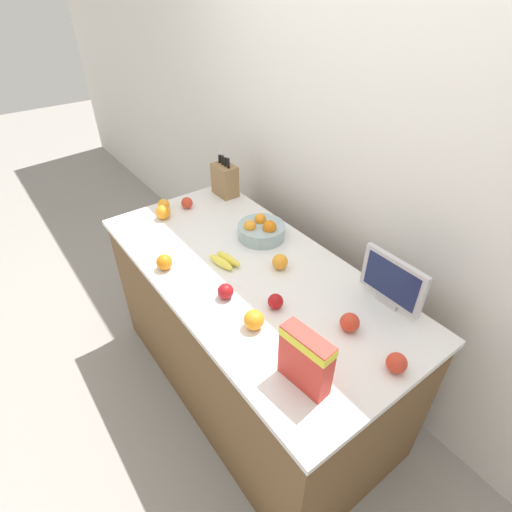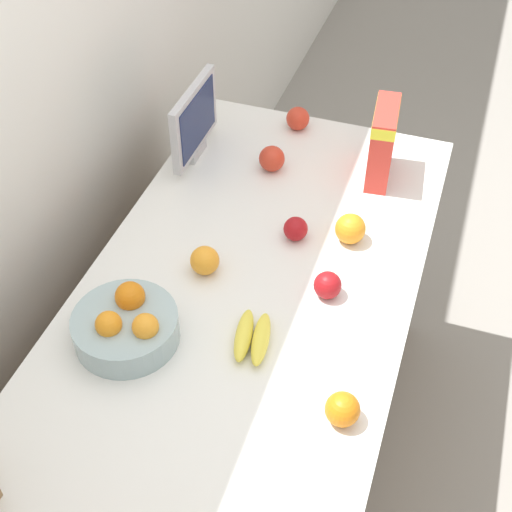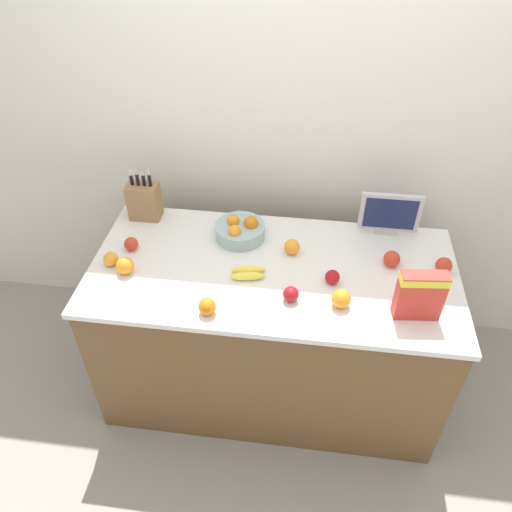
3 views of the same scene
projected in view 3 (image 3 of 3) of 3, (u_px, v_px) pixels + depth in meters
The scene contains 18 objects.
ground_plane at pixel (270, 380), 3.03m from camera, with size 14.00×14.00×0.00m, color gray.
wall_back at pixel (287, 135), 2.67m from camera, with size 9.00×0.06×2.60m.
counter at pixel (271, 330), 2.73m from camera, with size 1.79×0.86×0.91m.
knife_block at pixel (144, 201), 2.70m from camera, with size 0.17×0.11×0.30m.
small_monitor at pixel (390, 214), 2.56m from camera, with size 0.31×0.03×0.25m.
cereal_box at pixel (420, 293), 2.11m from camera, with size 0.21×0.09×0.24m.
fruit_bowl at pixel (240, 230), 2.59m from camera, with size 0.26×0.26×0.13m.
banana_bunch at pixel (248, 273), 2.38m from camera, with size 0.17×0.11×0.04m.
apple_rightmost at pixel (291, 294), 2.25m from camera, with size 0.07×0.07×0.07m, color #A31419.
apple_leftmost at pixel (392, 259), 2.43m from camera, with size 0.08×0.08×0.08m, color red.
apple_by_knife_block at pixel (332, 277), 2.34m from camera, with size 0.07×0.07×0.07m, color #A31419.
apple_rear at pixel (444, 265), 2.39m from camera, with size 0.08×0.08×0.08m, color red.
apple_middle at pixel (131, 244), 2.52m from camera, with size 0.07×0.07×0.07m, color red.
orange_near_bowl at pixel (292, 247), 2.50m from camera, with size 0.08×0.08×0.08m, color orange.
orange_front_left at pixel (341, 299), 2.21m from camera, with size 0.09×0.09×0.09m, color orange.
orange_mid_left at pixel (207, 306), 2.18m from camera, with size 0.08×0.08×0.08m, color orange.
orange_front_right at pixel (125, 266), 2.38m from camera, with size 0.08×0.08×0.08m, color orange.
orange_mid_right at pixel (111, 259), 2.43m from camera, with size 0.07×0.07×0.07m, color orange.
Camera 3 is at (0.15, -1.81, 2.53)m, focal length 35.00 mm.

